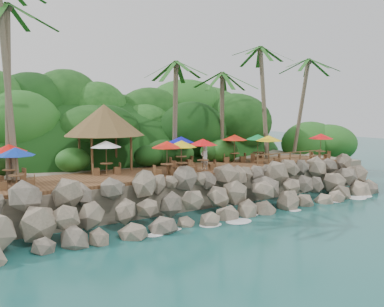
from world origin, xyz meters
TOP-DOWN VIEW (x-y plane):
  - ground at (0.00, 0.00)m, footprint 140.00×140.00m
  - land_base at (0.00, 16.00)m, footprint 32.00×25.20m
  - jungle_hill at (0.00, 23.50)m, footprint 44.80×28.00m
  - seawall at (0.00, 2.00)m, footprint 29.00×4.00m
  - terrace at (0.00, 6.00)m, footprint 26.00×5.00m
  - jungle_foliage at (0.00, 15.00)m, footprint 44.00×16.00m
  - foam_line at (0.00, 0.30)m, footprint 25.20×0.80m
  - palms at (0.91, 8.64)m, footprint 32.31×7.20m
  - palapa at (-5.31, 9.18)m, footprint 5.64×5.64m
  - dining_clusters at (-0.40, 5.77)m, footprint 25.66×5.26m
  - railing at (7.43, 3.65)m, footprint 7.20×0.10m
  - waiter at (0.55, 5.21)m, footprint 0.67×0.49m

SIDE VIEW (x-z plane):
  - ground at x=0.00m, z-range 0.00..0.00m
  - jungle_hill at x=0.00m, z-range -7.70..7.70m
  - jungle_foliage at x=0.00m, z-range -6.00..6.00m
  - foam_line at x=0.00m, z-range 0.00..0.06m
  - land_base at x=0.00m, z-range 0.00..2.10m
  - seawall at x=0.00m, z-range 0.00..2.30m
  - terrace at x=0.00m, z-range 2.10..2.30m
  - railing at x=7.43m, z-range 2.41..3.41m
  - waiter at x=0.55m, z-range 2.30..4.01m
  - dining_clusters at x=-0.40m, z-range 3.04..5.26m
  - palapa at x=-5.31m, z-range 3.49..8.09m
  - palms at x=0.91m, z-range 4.96..18.41m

